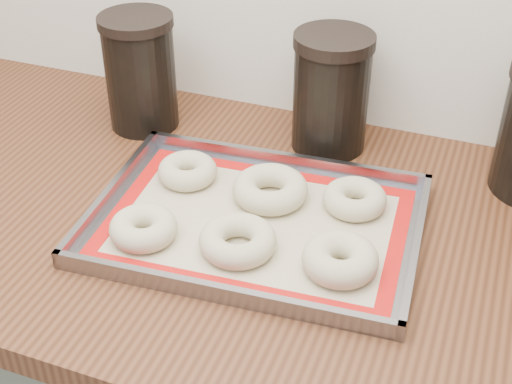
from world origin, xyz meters
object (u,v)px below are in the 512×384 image
at_px(canister_mid, 331,92).
at_px(bagel_front_right, 340,259).
at_px(baking_tray, 256,222).
at_px(bagel_front_left, 143,228).
at_px(canister_left, 140,72).
at_px(bagel_front_mid, 238,241).
at_px(bagel_back_left, 187,171).
at_px(bagel_back_mid, 270,189).
at_px(bagel_back_right, 355,199).

bearing_deg(canister_mid, bagel_front_right, -71.37).
xyz_separation_m(baking_tray, bagel_front_left, (-0.13, -0.09, 0.02)).
height_order(canister_left, canister_mid, canister_left).
height_order(bagel_front_mid, bagel_back_left, bagel_front_mid).
height_order(bagel_back_mid, bagel_back_right, bagel_back_mid).
distance_m(bagel_front_mid, bagel_back_left, 0.19).
height_order(bagel_front_left, bagel_back_left, bagel_front_left).
bearing_deg(bagel_back_right, bagel_back_left, -175.84).
relative_size(bagel_front_left, bagel_back_mid, 0.84).
bearing_deg(canister_left, canister_mid, 7.69).
bearing_deg(bagel_back_left, baking_tray, -25.92).
height_order(bagel_front_left, bagel_front_mid, same).
bearing_deg(bagel_back_left, bagel_front_left, -88.20).
bearing_deg(bagel_front_left, baking_tray, 32.48).
height_order(bagel_back_left, bagel_back_right, same).
height_order(bagel_back_right, canister_left, canister_left).
relative_size(bagel_back_right, canister_mid, 0.47).
height_order(bagel_back_mid, canister_left, canister_left).
height_order(baking_tray, bagel_back_left, bagel_back_left).
xyz_separation_m(baking_tray, canister_mid, (0.03, 0.25, 0.09)).
distance_m(bagel_front_left, bagel_front_right, 0.27).
height_order(bagel_front_left, canister_left, canister_left).
distance_m(baking_tray, bagel_back_right, 0.15).
distance_m(bagel_front_left, canister_mid, 0.38).
relative_size(bagel_back_left, canister_mid, 0.46).
bearing_deg(bagel_back_left, canister_left, 136.64).
xyz_separation_m(bagel_front_right, bagel_back_mid, (-0.14, 0.12, -0.00)).
distance_m(bagel_front_right, bagel_back_right, 0.14).
relative_size(baking_tray, bagel_front_mid, 4.57).
xyz_separation_m(bagel_back_left, bagel_back_right, (0.26, 0.02, -0.00)).
distance_m(baking_tray, canister_mid, 0.27).
bearing_deg(bagel_back_right, bagel_back_mid, -169.52).
bearing_deg(bagel_back_right, baking_tray, -144.61).
xyz_separation_m(baking_tray, bagel_back_left, (-0.14, 0.07, 0.01)).
xyz_separation_m(bagel_front_right, canister_left, (-0.43, 0.26, 0.08)).
bearing_deg(canister_left, baking_tray, -35.88).
xyz_separation_m(bagel_back_mid, bagel_back_right, (0.12, 0.02, -0.00)).
relative_size(baking_tray, bagel_front_right, 4.80).
height_order(bagel_front_left, bagel_front_right, bagel_front_right).
distance_m(bagel_front_mid, bagel_front_right, 0.14).
bearing_deg(bagel_front_left, bagel_back_left, 91.80).
bearing_deg(baking_tray, bagel_back_right, 35.39).
xyz_separation_m(bagel_back_right, canister_mid, (-0.09, 0.17, 0.08)).
bearing_deg(bagel_front_left, bagel_back_right, 33.89).
relative_size(bagel_front_left, bagel_back_right, 1.01).
bearing_deg(bagel_front_right, bagel_back_mid, 139.48).
xyz_separation_m(bagel_front_left, bagel_back_left, (-0.00, 0.15, -0.00)).
bearing_deg(bagel_front_mid, bagel_front_left, -170.96).
distance_m(bagel_front_right, canister_mid, 0.33).
bearing_deg(bagel_back_mid, canister_mid, 79.26).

